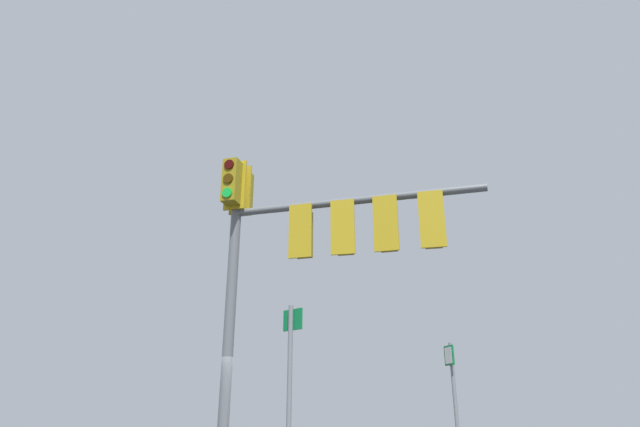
% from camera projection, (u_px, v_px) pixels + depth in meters
% --- Properties ---
extents(signal_mast_assembly, '(0.97, 4.99, 6.33)m').
position_uv_depth(signal_mast_assembly, '(302.00, 241.00, 9.68)').
color(signal_mast_assembly, slate).
rests_on(signal_mast_assembly, ground).
extents(route_sign_primary, '(0.17, 0.35, 3.03)m').
position_uv_depth(route_sign_primary, '(290.00, 395.00, 7.14)').
color(route_sign_primary, slate).
rests_on(route_sign_primary, ground).
extents(route_sign_secondary, '(0.25, 0.20, 2.74)m').
position_uv_depth(route_sign_secondary, '(455.00, 410.00, 8.93)').
color(route_sign_secondary, slate).
rests_on(route_sign_secondary, ground).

